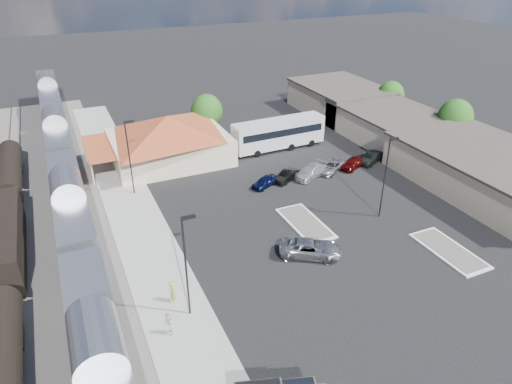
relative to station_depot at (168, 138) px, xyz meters
name	(u,v)px	position (x,y,z in m)	size (l,w,h in m)	color
ground	(280,242)	(4.56, -24.00, -3.13)	(280.00, 280.00, 0.00)	black
railbed	(46,250)	(-16.44, -16.00, -3.07)	(16.00, 100.00, 0.12)	#4C4944
platform	(144,239)	(-7.44, -18.00, -3.04)	(5.50, 92.00, 0.18)	gray
passenger_train	(72,212)	(-13.44, -14.75, -0.26)	(3.00, 104.00, 5.55)	silver
freight_cars	(6,241)	(-19.44, -15.93, -1.21)	(2.80, 46.00, 4.00)	black
station_depot	(168,138)	(0.00, 0.00, 0.00)	(18.35, 12.24, 6.20)	beige
buildings_east	(409,132)	(32.56, -9.72, -0.86)	(14.40, 51.40, 4.80)	#C6B28C
traffic_island_south	(305,223)	(8.56, -22.00, -3.03)	(3.30, 7.50, 0.21)	silver
traffic_island_north	(449,250)	(18.56, -32.00, -3.03)	(3.30, 7.50, 0.21)	silver
lamp_plat_s	(187,260)	(-6.34, -30.00, 2.21)	(1.08, 0.25, 9.00)	black
lamp_plat_n	(129,152)	(-6.34, -8.00, 2.21)	(1.08, 0.25, 9.00)	black
lamp_lot	(386,171)	(16.66, -24.00, 2.21)	(1.08, 0.25, 9.00)	black
tree_east_b	(455,118)	(38.56, -12.00, 1.09)	(4.94, 4.94, 6.96)	#382314
tree_east_c	(391,96)	(38.56, 2.00, 0.63)	(4.41, 4.41, 6.21)	#382314
tree_depot	(207,111)	(7.56, 6.00, 0.89)	(4.71, 4.71, 6.63)	#382314
suv	(311,248)	(6.19, -27.10, -2.32)	(2.69, 5.84, 1.62)	#A1A3A9
coach_bus	(279,132)	(15.19, -2.71, -0.64)	(13.57, 3.31, 4.33)	white
person_a	(173,292)	(-7.20, -28.14, -1.99)	(0.70, 0.46, 1.92)	#9CBF3B
person_b	(169,326)	(-8.46, -31.58, -2.08)	(0.85, 0.66, 1.74)	silver
parked_car_a	(265,182)	(8.36, -12.58, -2.49)	(1.52, 3.78, 1.29)	#0C143F
parked_car_b	(287,176)	(11.56, -12.28, -2.47)	(1.41, 4.04, 1.33)	black
parked_car_c	(311,171)	(14.76, -12.58, -2.37)	(2.12, 5.21, 1.51)	silver
parked_car_d	(331,167)	(17.96, -12.28, -2.48)	(2.17, 4.71, 1.31)	#999BA1
parked_car_e	(353,163)	(21.16, -12.58, -2.40)	(1.72, 4.26, 1.45)	#650C0B
parked_car_f	(372,158)	(24.36, -12.28, -2.40)	(1.54, 4.42, 1.45)	black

